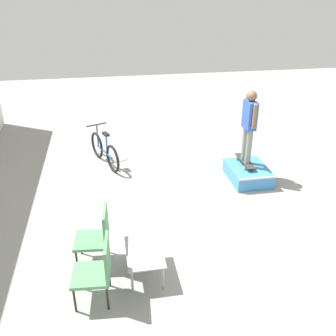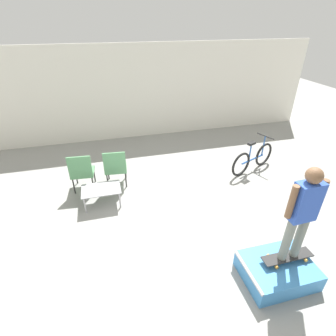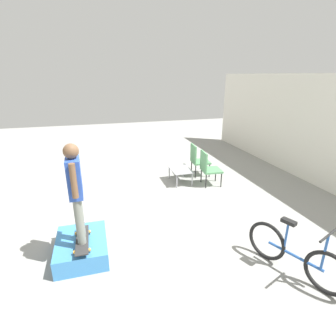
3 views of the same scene
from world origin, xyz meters
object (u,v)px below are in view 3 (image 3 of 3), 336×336
coffee_table (180,170)px  patio_chair_left (198,159)px  skate_ramp_box (82,247)px  bicycle (295,254)px  patio_chair_right (208,167)px  person_skater (75,186)px  skateboard_on_ramp (82,240)px

coffee_table → patio_chair_left: size_ratio=0.85×
patio_chair_left → skate_ramp_box: bearing=136.8°
bicycle → patio_chair_right: bearing=155.3°
skate_ramp_box → patio_chair_left: size_ratio=1.14×
skate_ramp_box → bicycle: (1.39, 3.17, 0.20)m
patio_chair_right → bicycle: (3.63, -0.18, -0.18)m
person_skater → patio_chair_right: person_skater is taller
skateboard_on_ramp → bicycle: size_ratio=0.55×
skate_ramp_box → skateboard_on_ramp: skateboard_on_ramp is taller
person_skater → bicycle: (1.23, 3.14, -1.00)m
skate_ramp_box → patio_chair_right: 4.05m
patio_chair_left → skateboard_on_ramp: bearing=138.5°
person_skater → coffee_table: size_ratio=1.92×
coffee_table → patio_chair_right: bearing=60.8°
skateboard_on_ramp → person_skater: 0.95m
skate_ramp_box → coffee_table: size_ratio=1.34×
skateboard_on_ramp → bicycle: bicycle is taller
person_skater → coffee_table: (-2.78, 2.63, -0.99)m
bicycle → skate_ramp_box: bearing=-135.5°
bicycle → skateboard_on_ramp: bearing=-133.3°
skate_ramp_box → patio_chair_right: patio_chair_right is taller
skateboard_on_ramp → patio_chair_left: patio_chair_left is taller
coffee_table → person_skater: bearing=-43.5°
bicycle → person_skater: bearing=-133.3°
coffee_table → patio_chair_right: 0.80m
patio_chair_right → bicycle: bearing=-177.5°
skateboard_on_ramp → person_skater: person_skater is taller
skateboard_on_ramp → patio_chair_right: size_ratio=0.86×
bicycle → coffee_table: bearing=165.4°
skate_ramp_box → patio_chair_left: patio_chair_left is taller
patio_chair_left → coffee_table: bearing=125.0°
patio_chair_left → bicycle: bearing=-177.6°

